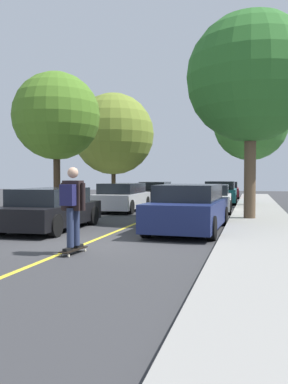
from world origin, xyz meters
name	(u,v)px	position (x,y,z in m)	size (l,w,h in m)	color
ground	(87,243)	(0.00, 0.00, 0.00)	(80.00, 80.00, 0.00)	#353538
sidewalk_right	(267,248)	(4.26, 0.00, 0.07)	(2.21, 56.00, 0.14)	gray
center_line	(133,225)	(0.00, 4.00, 0.00)	(0.12, 39.20, 0.01)	gold
parked_car_left_nearest	(51,209)	(-2.11, 2.10, 0.64)	(1.98, 4.31, 1.29)	black
parked_car_left_near	(122,197)	(-2.11, 9.23, 0.68)	(2.03, 4.69, 1.34)	#B7B7BC
parked_car_left_far	(156,192)	(-2.11, 16.17, 0.65)	(2.02, 4.39, 1.33)	black
parked_car_right_nearest	(189,208)	(2.11, 2.91, 0.69)	(2.10, 4.75, 1.41)	navy
parked_car_right_near	(211,198)	(2.11, 9.78, 0.64)	(1.99, 4.13, 1.28)	white
parked_car_right_far	(220,192)	(2.11, 15.68, 0.70)	(2.04, 4.17, 1.39)	#196066
parked_car_right_farthest	(227,190)	(2.11, 22.83, 0.63)	(1.96, 4.23, 1.28)	maroon
street_tree_left_nearest	(56,116)	(-3.86, 5.90, 4.13)	(3.59, 3.59, 5.80)	#3D2D1E
street_tree_left_near	(113,134)	(-3.86, 12.93, 4.14)	(4.71, 4.71, 6.37)	#3D2D1E
street_tree_right_nearest	(251,78)	(3.86, 5.97, 5.22)	(4.66, 4.66, 7.43)	brown
street_tree_right_near	(251,124)	(3.86, 13.24, 4.51)	(3.97, 3.97, 6.38)	#4C3823
streetlamp	(250,142)	(3.86, 6.11, 2.92)	(0.36, 0.24, 4.77)	#38383D
skateboard	(73,250)	(0.27, -1.34, 0.09)	(0.30, 0.86, 0.10)	black
skateboarder	(72,203)	(0.26, -1.37, 1.09)	(0.59, 0.71, 1.74)	black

